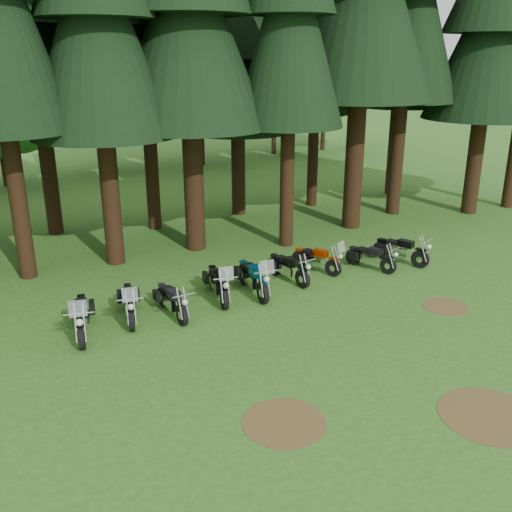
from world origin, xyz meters
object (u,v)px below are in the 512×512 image
object	(u,v)px
motorcycle_0	(82,318)
motorcycle_2	(172,302)
motorcycle_6	(317,260)
motorcycle_4	(253,279)
motorcycle_5	(288,269)
motorcycle_8	(400,251)
motorcycle_1	(130,304)
motorcycle_3	(218,284)
motorcycle_7	(370,258)

from	to	relation	value
motorcycle_0	motorcycle_2	bearing A→B (deg)	13.15
motorcycle_6	motorcycle_0	bearing A→B (deg)	165.20
motorcycle_0	motorcycle_6	size ratio (longest dim) A/B	1.16
motorcycle_4	motorcycle_5	bearing A→B (deg)	21.04
motorcycle_2	motorcycle_8	xyz separation A→B (m)	(9.06, 0.03, 0.03)
motorcycle_0	motorcycle_1	xyz separation A→B (m)	(1.46, 0.31, -0.03)
motorcycle_6	motorcycle_8	xyz separation A→B (m)	(3.22, -0.81, 0.02)
motorcycle_4	motorcycle_5	size ratio (longest dim) A/B	1.14
motorcycle_1	motorcycle_2	size ratio (longest dim) A/B	1.06
motorcycle_2	motorcycle_4	xyz separation A→B (m)	(2.90, 0.22, 0.07)
motorcycle_1	motorcycle_8	size ratio (longest dim) A/B	1.04
motorcycle_2	motorcycle_5	world-z (taller)	motorcycle_5
motorcycle_2	motorcycle_4	bearing A→B (deg)	4.07
motorcycle_4	motorcycle_2	bearing A→B (deg)	-167.48
motorcycle_3	motorcycle_7	world-z (taller)	motorcycle_3
motorcycle_2	motorcycle_4	distance (m)	2.91
motorcycle_3	motorcycle_6	xyz separation A→B (m)	(4.11, 0.44, -0.05)
motorcycle_3	motorcycle_6	bearing A→B (deg)	19.22
motorcycle_1	motorcycle_6	xyz separation A→B (m)	(7.00, 0.47, -0.03)
motorcycle_5	motorcycle_7	size ratio (longest dim) A/B	1.10
motorcycle_7	motorcycle_8	world-z (taller)	motorcycle_8
motorcycle_0	motorcycle_2	xyz separation A→B (m)	(2.63, -0.05, -0.07)
motorcycle_8	motorcycle_0	bearing A→B (deg)	160.16
motorcycle_0	motorcycle_3	world-z (taller)	motorcycle_0
motorcycle_0	motorcycle_3	size ratio (longest dim) A/B	1.02
motorcycle_2	motorcycle_8	bearing A→B (deg)	-0.05
motorcycle_2	motorcycle_7	size ratio (longest dim) A/B	1.08
motorcycle_3	motorcycle_4	xyz separation A→B (m)	(1.17, -0.18, 0.02)
motorcycle_0	motorcycle_1	bearing A→B (deg)	26.37
motorcycle_3	motorcycle_6	size ratio (longest dim) A/B	1.14
motorcycle_1	motorcycle_7	distance (m)	8.84
motorcycle_7	motorcycle_4	bearing A→B (deg)	158.94
motorcycle_3	motorcycle_7	bearing A→B (deg)	9.99
motorcycle_3	motorcycle_8	xyz separation A→B (m)	(7.33, -0.37, -0.03)
motorcycle_0	motorcycle_3	bearing A→B (deg)	18.82
motorcycle_0	motorcycle_2	world-z (taller)	motorcycle_0
motorcycle_1	motorcycle_7	xyz separation A→B (m)	(8.84, -0.29, -0.05)
motorcycle_7	motorcycle_3	bearing A→B (deg)	157.56
motorcycle_4	motorcycle_6	distance (m)	3.00
motorcycle_7	motorcycle_8	distance (m)	1.39
motorcycle_2	motorcycle_7	world-z (taller)	motorcycle_2
motorcycle_0	motorcycle_6	distance (m)	8.50
motorcycle_2	motorcycle_5	size ratio (longest dim) A/B	0.98
motorcycle_1	motorcycle_3	distance (m)	2.90
motorcycle_8	motorcycle_3	bearing A→B (deg)	157.39
motorcycle_7	motorcycle_0	bearing A→B (deg)	160.82
motorcycle_0	motorcycle_7	bearing A→B (deg)	14.38
motorcycle_6	motorcycle_3	bearing A→B (deg)	165.98
motorcycle_0	motorcycle_6	xyz separation A→B (m)	(8.47, 0.79, -0.06)
motorcycle_2	motorcycle_5	distance (m)	4.51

